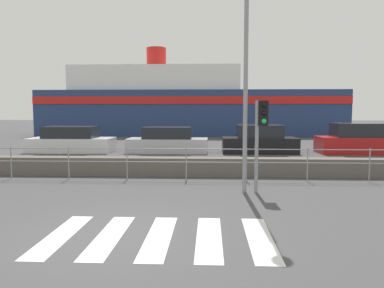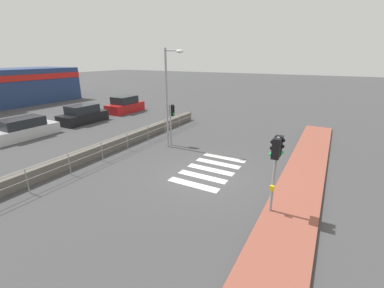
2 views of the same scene
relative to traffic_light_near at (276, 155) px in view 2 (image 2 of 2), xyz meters
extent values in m
plane|color=#424244|center=(1.55, 3.43, -2.21)|extent=(160.00, 160.00, 0.00)
cube|color=#934C3D|center=(1.55, -0.67, -2.15)|extent=(24.00, 1.80, 0.12)
cube|color=silver|center=(0.57, 3.43, -2.21)|extent=(0.45, 2.40, 0.01)
cube|color=silver|center=(1.47, 3.43, -2.21)|extent=(0.45, 2.40, 0.01)
cube|color=silver|center=(2.37, 3.43, -2.21)|extent=(0.45, 2.40, 0.01)
cube|color=silver|center=(3.27, 3.43, -2.21)|extent=(0.45, 2.40, 0.01)
cube|color=silver|center=(4.17, 3.43, -2.21)|extent=(0.45, 2.40, 0.01)
cube|color=#605B54|center=(1.55, 9.81, -1.90)|extent=(19.44, 0.55, 0.63)
cylinder|color=gray|center=(1.55, 8.93, -1.19)|extent=(17.49, 0.03, 0.03)
cylinder|color=gray|center=(1.55, 8.93, -1.62)|extent=(17.49, 0.03, 0.03)
cylinder|color=gray|center=(-3.31, 8.93, -1.67)|extent=(0.04, 0.04, 1.08)
cylinder|color=gray|center=(-1.37, 8.93, -1.67)|extent=(0.04, 0.04, 1.08)
cylinder|color=gray|center=(0.57, 8.93, -1.67)|extent=(0.04, 0.04, 1.08)
cylinder|color=gray|center=(2.52, 8.93, -1.67)|extent=(0.04, 0.04, 1.08)
cylinder|color=gray|center=(4.46, 8.93, -1.67)|extent=(0.04, 0.04, 1.08)
cylinder|color=gray|center=(6.41, 8.93, -1.67)|extent=(0.04, 0.04, 1.08)
cylinder|color=gray|center=(8.35, 8.93, -1.67)|extent=(0.04, 0.04, 1.08)
cylinder|color=gray|center=(10.29, 8.93, -1.67)|extent=(0.04, 0.04, 1.08)
cylinder|color=gray|center=(0.00, 0.00, -0.80)|extent=(0.10, 0.10, 2.83)
cube|color=black|center=(-0.17, 0.00, 0.28)|extent=(0.24, 0.24, 0.68)
sphere|color=black|center=(-0.17, 0.14, 0.49)|extent=(0.13, 0.13, 0.13)
sphere|color=black|center=(-0.17, 0.14, 0.28)|extent=(0.13, 0.13, 0.13)
sphere|color=#19D84C|center=(-0.17, 0.14, 0.07)|extent=(0.13, 0.13, 0.13)
cube|color=black|center=(0.17, 0.00, 0.28)|extent=(0.24, 0.24, 0.68)
sphere|color=black|center=(0.17, -0.14, 0.49)|extent=(0.13, 0.13, 0.13)
sphere|color=black|center=(0.17, -0.14, 0.28)|extent=(0.13, 0.13, 0.13)
sphere|color=#19D84C|center=(0.17, -0.14, 0.07)|extent=(0.13, 0.13, 0.13)
cube|color=yellow|center=(-0.11, 0.00, -1.16)|extent=(0.10, 0.14, 0.18)
cylinder|color=gray|center=(4.56, 7.20, -0.95)|extent=(0.10, 0.10, 2.53)
cube|color=black|center=(4.73, 7.20, -0.02)|extent=(0.24, 0.24, 0.68)
sphere|color=black|center=(4.73, 7.06, 0.19)|extent=(0.13, 0.13, 0.13)
sphere|color=black|center=(4.73, 7.06, -0.02)|extent=(0.13, 0.13, 0.13)
sphere|color=#19D84C|center=(4.73, 7.06, -0.23)|extent=(0.13, 0.13, 0.13)
cylinder|color=gray|center=(4.24, 7.21, 0.67)|extent=(0.12, 0.12, 5.77)
cylinder|color=gray|center=(4.24, 6.74, 3.41)|extent=(0.07, 0.94, 0.07)
ellipsoid|color=silver|center=(4.24, 6.27, 3.36)|extent=(0.32, 0.42, 0.19)
cube|color=#BCBCC1|center=(1.00, 16.98, -1.84)|extent=(4.31, 1.77, 0.76)
cube|color=#1E2328|center=(1.00, 16.98, -1.15)|extent=(2.59, 1.56, 0.62)
cube|color=black|center=(5.93, 16.98, -1.80)|extent=(3.93, 1.82, 0.82)
cube|color=#1E2328|center=(5.93, 16.98, -1.05)|extent=(2.36, 1.60, 0.67)
cube|color=#B21919|center=(10.98, 16.98, -1.77)|extent=(3.89, 1.84, 0.88)
cube|color=#1E2328|center=(10.98, 16.98, -0.98)|extent=(2.34, 1.62, 0.72)
camera|label=1|loc=(3.27, -3.07, 0.05)|focal=35.00mm
camera|label=2|loc=(-8.22, -1.39, 3.05)|focal=24.00mm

